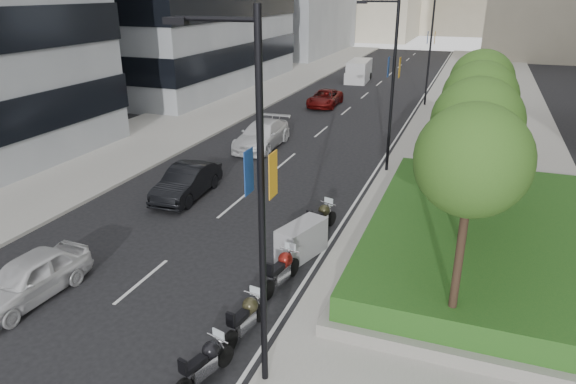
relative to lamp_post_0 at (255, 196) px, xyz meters
The scene contains 24 objects.
ground 6.62m from the lamp_post_0, 166.43° to the right, with size 160.00×160.00×0.00m, color black.
sidewalk_right 29.82m from the lamp_post_0, 80.49° to the left, with size 10.00×100.00×0.15m, color #9E9B93.
sidewalk_left 33.56m from the lamp_post_0, 119.10° to the left, with size 8.00×100.00×0.15m, color #9E9B93.
lane_edge 29.44m from the lamp_post_0, 90.88° to the left, with size 0.12×100.00×0.01m, color silver.
lane_centre 29.97m from the lamp_post_0, 101.01° to the left, with size 0.12×100.00×0.01m, color silver.
planter 11.73m from the lamp_post_0, 56.95° to the left, with size 10.00×14.00×0.40m, color gray.
hedge 11.50m from the lamp_post_0, 56.95° to the left, with size 9.40×13.40×0.80m, color #154B18.
tree_0 5.30m from the lamp_post_0, 34.56° to the left, with size 2.80×2.80×6.30m.
tree_1 8.25m from the lamp_post_0, 58.11° to the left, with size 2.80×2.80×6.30m.
tree_2 11.84m from the lamp_post_0, 68.40° to the left, with size 2.80×2.80×6.30m.
tree_3 15.62m from the lamp_post_0, 73.81° to the left, with size 2.80×2.80×6.30m.
lamp_post_0 is the anchor object (origin of this frame).
lamp_post_1 17.00m from the lamp_post_0, 90.00° to the left, with size 2.34×0.45×9.00m.
lamp_post_2 35.00m from the lamp_post_0, 90.00° to the left, with size 2.34×0.45×9.00m.
motorcycle_2 4.71m from the lamp_post_0, 159.47° to the right, with size 0.81×2.05×1.04m.
motorcycle_3 4.89m from the lamp_post_0, 124.24° to the left, with size 0.72×2.16×1.08m.
motorcycle_4 6.33m from the lamp_post_0, 103.73° to the left, with size 0.76×2.29×1.14m.
motorcycle_5 7.96m from the lamp_post_0, 99.72° to the left, with size 1.49×2.33×1.32m.
motorcycle_6 9.90m from the lamp_post_0, 96.92° to the left, with size 0.93×2.17×1.12m.
car_a 9.46m from the lamp_post_0, behind, with size 1.70×4.23×1.44m, color silver.
car_b 13.75m from the lamp_post_0, 128.48° to the left, with size 1.61×4.61×1.52m, color black.
car_c 21.13m from the lamp_post_0, 112.81° to the left, with size 2.24×5.52×1.60m, color white.
car_d 33.39m from the lamp_post_0, 103.66° to the left, with size 2.25×4.87×1.35m, color #590B0A.
delivery_van 46.12m from the lamp_post_0, 99.96° to the left, with size 2.35×5.40×2.22m.
Camera 1 is at (8.41, -8.43, 9.24)m, focal length 32.00 mm.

